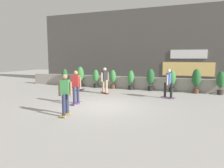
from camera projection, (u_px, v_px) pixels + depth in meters
ground_plane at (101, 106)px, 10.12m from camera, size 48.00×48.00×0.00m
planter_wall at (134, 83)px, 15.62m from camera, size 18.00×0.40×0.90m
building_backdrop at (146, 47)px, 18.96m from camera, size 20.00×2.08×6.50m
potted_plant_0 at (65, 76)px, 17.18m from camera, size 0.47×0.47×1.41m
potted_plant_1 at (80, 75)px, 16.65m from camera, size 0.57×0.57×1.61m
potted_plant_2 at (96, 77)px, 16.19m from camera, size 0.46×0.46×1.40m
potted_plant_3 at (113, 78)px, 15.68m from camera, size 0.47×0.47×1.41m
potted_plant_4 at (131, 79)px, 15.19m from camera, size 0.47×0.47×1.41m
potted_plant_5 at (150, 78)px, 14.66m from camera, size 0.54×0.54×1.55m
potted_plant_6 at (172, 79)px, 14.15m from camera, size 0.50×0.50×1.48m
potted_plant_7 at (196, 79)px, 13.60m from camera, size 0.56×0.56×1.60m
potted_plant_8 at (221, 81)px, 13.10m from camera, size 0.51×0.51×1.48m
skater_by_wall_right at (65, 93)px, 8.31m from camera, size 0.55×0.82×1.70m
skater_foreground at (76, 86)px, 10.38m from camera, size 0.56×0.80×1.70m
skater_far_left at (168, 82)px, 11.88m from camera, size 0.82×0.55×1.70m
skater_mid_plaza at (105, 79)px, 13.48m from camera, size 0.79×0.59×1.70m
skateboard_near_camera at (82, 89)px, 14.95m from camera, size 0.20×0.80×0.08m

